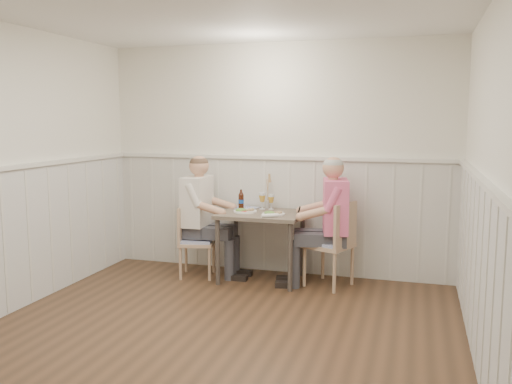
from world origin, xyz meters
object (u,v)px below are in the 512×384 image
Objects in this scene: dining_table at (261,222)px; chair_right at (333,241)px; man_in_pink at (331,232)px; beer_bottle at (241,200)px; chair_left at (193,239)px; diner_cream at (201,225)px; grass_vase at (267,192)px.

dining_table is 0.98× the size of chair_right.
man_in_pink is 1.09m from beer_bottle.
beer_bottle is (0.49, 0.26, 0.42)m from chair_left.
grass_vase is (0.68, 0.30, 0.36)m from diner_cream.
chair_left is 0.58× the size of diner_cream.
man_in_pink is (0.76, 0.00, -0.06)m from dining_table.
man_in_pink is at bearing 149.17° from chair_right.
diner_cream reaches higher than chair_right.
chair_right is 0.98m from grass_vase.
grass_vase is at bearing 24.54° from beer_bottle.
diner_cream is 0.83m from grass_vase.
man_in_pink reaches higher than beer_bottle.
beer_bottle is at bearing 27.98° from chair_left.
man_in_pink reaches higher than grass_vase.
dining_table is 0.65× the size of diner_cream.
grass_vase is (0.75, 0.38, 0.51)m from chair_left.
man_in_pink reaches higher than chair_left.
dining_table is at bearing -179.66° from man_in_pink.
man_in_pink reaches higher than diner_cream.
man_in_pink is (1.53, 0.09, 0.15)m from chair_left.
chair_left is (-1.56, -0.07, -0.06)m from chair_right.
grass_vase is (-0.02, 0.30, 0.29)m from dining_table.
diner_cream is 6.28× the size of beer_bottle.
beer_bottle reaches higher than chair_right.
man_in_pink is at bearing 0.30° from diner_cream.
dining_table is 0.42m from grass_vase.
beer_bottle reaches higher than chair_left.
diner_cream is (-1.49, 0.01, 0.09)m from chair_right.
grass_vase is at bearing 23.77° from diner_cream.
chair_left is at bearing -130.72° from diner_cream.
chair_left is 0.69m from beer_bottle.
diner_cream reaches higher than grass_vase.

